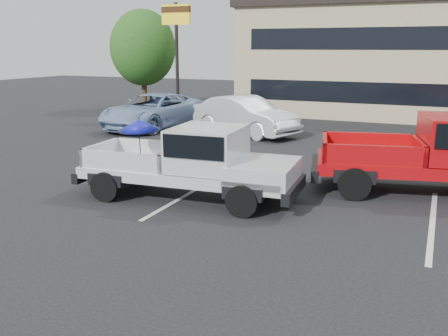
# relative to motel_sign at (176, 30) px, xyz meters

# --- Properties ---
(ground) EXTENTS (90.00, 90.00, 0.00)m
(ground) POSITION_rel_motel_sign_xyz_m (10.00, -14.00, -4.65)
(ground) COLOR black
(ground) RESTS_ON ground
(stripe_left) EXTENTS (0.12, 5.00, 0.01)m
(stripe_left) POSITION_rel_motel_sign_xyz_m (7.00, -12.00, -4.65)
(stripe_left) COLOR silver
(stripe_left) RESTS_ON ground
(stripe_right) EXTENTS (0.12, 5.00, 0.01)m
(stripe_right) POSITION_rel_motel_sign_xyz_m (13.00, -12.00, -4.65)
(stripe_right) COLOR silver
(stripe_right) RESTS_ON ground
(motel_building) EXTENTS (20.40, 8.40, 6.30)m
(motel_building) POSITION_rel_motel_sign_xyz_m (12.00, 6.99, -1.45)
(motel_building) COLOR tan
(motel_building) RESTS_ON ground
(motel_sign) EXTENTS (1.60, 0.22, 6.00)m
(motel_sign) POSITION_rel_motel_sign_xyz_m (0.00, 0.00, 0.00)
(motel_sign) COLOR black
(motel_sign) RESTS_ON ground
(tree_left) EXTENTS (3.96, 3.96, 6.02)m
(tree_left) POSITION_rel_motel_sign_xyz_m (-4.00, 3.00, -0.92)
(tree_left) COLOR #332114
(tree_left) RESTS_ON ground
(silver_pickup) EXTENTS (5.82, 2.43, 2.06)m
(silver_pickup) POSITION_rel_motel_sign_xyz_m (7.48, -12.49, -3.60)
(silver_pickup) COLOR black
(silver_pickup) RESTS_ON ground
(silver_sedan) EXTENTS (5.39, 3.58, 1.68)m
(silver_sedan) POSITION_rel_motel_sign_xyz_m (5.01, -2.95, -3.81)
(silver_sedan) COLOR #BABEC2
(silver_sedan) RESTS_ON ground
(blue_suv) EXTENTS (3.28, 6.11, 1.63)m
(blue_suv) POSITION_rel_motel_sign_xyz_m (0.31, -3.02, -3.84)
(blue_suv) COLOR #8099C0
(blue_suv) RESTS_ON ground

